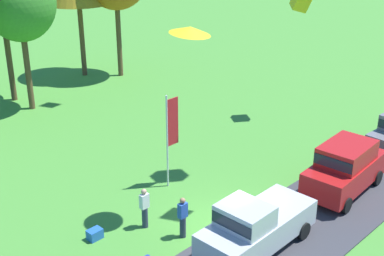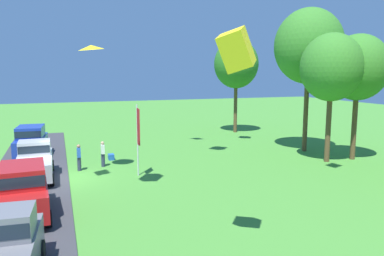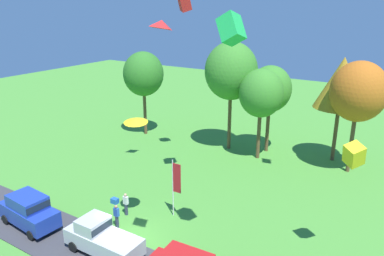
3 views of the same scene
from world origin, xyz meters
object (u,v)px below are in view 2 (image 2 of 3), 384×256
Objects in this scene: car_pickup_near_entrance at (35,161)px; kite_box_over_trees at (236,50)px; tree_lone_near at (236,64)px; kite_delta_mid_center at (91,47)px; person_on_lawn at (79,157)px; tree_center_back at (358,68)px; tree_right_of_center at (331,68)px; cooler_box at (111,157)px; flag_banner at (138,131)px; car_suv_by_flagpole at (31,140)px; car_suv_mid_row at (23,189)px; person_beside_suv at (103,154)px; tree_far_right at (309,46)px.

car_pickup_near_entrance is 15.34m from kite_box_over_trees.
kite_delta_mid_center is at bearing -51.91° from tree_lone_near.
tree_center_back is (3.31, 18.81, 5.67)m from person_on_lawn.
tree_right_of_center is 16.60m from cooler_box.
person_on_lawn reaches higher than cooler_box.
car_pickup_near_entrance is at bearing -53.67° from cooler_box.
tree_center_back is 2.04× the size of flag_banner.
car_pickup_near_entrance is at bearing -104.06° from flag_banner.
car_suv_by_flagpole is 6.13m from cooler_box.
tree_right_of_center is at bearing 68.13° from cooler_box.
person_on_lawn is (-7.35, 2.66, -0.42)m from car_suv_mid_row.
person_beside_suv is 18.99m from tree_lone_near.
car_suv_by_flagpole reaches higher than cooler_box.
car_pickup_near_entrance reaches higher than person_on_lawn.
car_suv_mid_row is at bearing -27.00° from cooler_box.
kite_box_over_trees reaches higher than flag_banner.
kite_delta_mid_center is at bearing -97.07° from tree_right_of_center.
car_suv_mid_row is at bearing -30.65° from kite_delta_mid_center.
tree_far_right reaches higher than person_beside_suv.
tree_far_right is 1.25× the size of tree_center_back.
person_on_lawn is at bearing -43.68° from cooler_box.
tree_center_back is 5.82× the size of kite_delta_mid_center.
tree_right_of_center reaches higher than flag_banner.
person_beside_suv is at bearing -90.91° from tree_far_right.
person_beside_suv is 7.09m from kite_delta_mid_center.
person_on_lawn is 0.19× the size of tree_right_of_center.
car_suv_mid_row is 10.88m from kite_box_over_trees.
tree_right_of_center is 16.11m from kite_box_over_trees.
person_beside_suv is at bearing -102.63° from tree_center_back.
tree_far_right is (10.45, 0.99, 1.14)m from tree_lone_near.
tree_right_of_center is at bearing 0.95° from tree_lone_near.
tree_center_back is at bearing 68.98° from car_suv_by_flagpole.
kite_box_over_trees reaches higher than cooler_box.
kite_box_over_trees is (13.94, -13.10, -1.29)m from tree_far_right.
car_pickup_near_entrance is 19.97m from tree_right_of_center.
tree_center_back is 7.68× the size of kite_box_over_trees.
car_suv_by_flagpole is 0.53× the size of tree_center_back.
cooler_box is (-5.72, -14.24, -6.34)m from tree_right_of_center.
kite_delta_mid_center is at bearing -164.88° from kite_box_over_trees.
flag_banner is (13.36, -13.02, -4.31)m from tree_lone_near.
cooler_box is (-3.57, 4.86, -0.91)m from car_pickup_near_entrance.
flag_banner reaches higher than car_pickup_near_entrance.
car_pickup_near_entrance is 3.29× the size of kite_delta_mid_center.
flag_banner is 11.82m from kite_box_over_trees.
tree_center_back is at bearing 125.28° from kite_box_over_trees.
kite_delta_mid_center reaches higher than car_suv_by_flagpole.
tree_right_of_center reaches higher than car_suv_mid_row.
tree_right_of_center is (14.04, 0.23, -0.52)m from tree_lone_near.
car_pickup_near_entrance is at bearing -67.45° from person_beside_suv.
kite_box_over_trees is at bearing -54.72° from tree_center_back.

